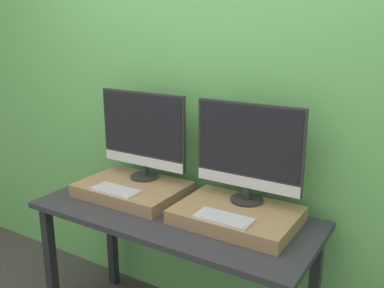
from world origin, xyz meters
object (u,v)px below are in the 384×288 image
Objects in this scene: monitor_left at (143,132)px; keyboard_left at (116,190)px; monitor_right at (248,150)px; keyboard_right at (224,218)px.

monitor_left is 2.10× the size of keyboard_left.
monitor_right is at bearing 20.81° from keyboard_left.
keyboard_left is 0.64m from keyboard_right.
monitor_left is 0.36m from keyboard_left.
keyboard_right is at bearing 0.00° from keyboard_left.
keyboard_left and keyboard_right have the same top height.
keyboard_left is at bearing 180.00° from keyboard_right.
monitor_right is at bearing 90.00° from keyboard_right.
monitor_left is 1.00× the size of monitor_right.
monitor_right is 2.10× the size of keyboard_right.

